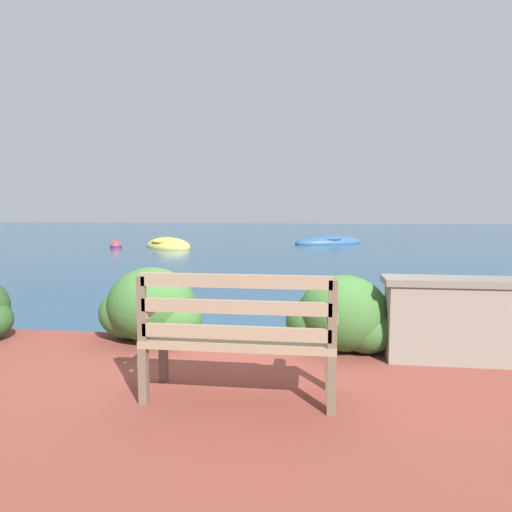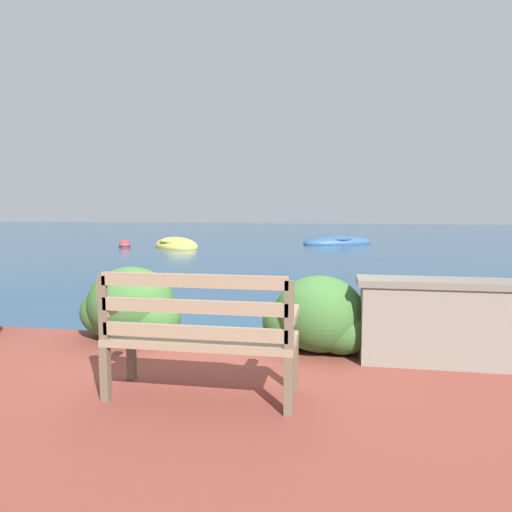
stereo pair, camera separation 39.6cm
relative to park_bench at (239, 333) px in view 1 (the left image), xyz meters
name	(u,v)px [view 1 (the left image)]	position (x,y,z in m)	size (l,w,h in m)	color
ground_plane	(256,358)	(-0.08, 1.54, -0.70)	(80.00, 80.00, 0.00)	navy
park_bench	(239,333)	(0.00, 0.00, 0.00)	(1.37, 0.48, 0.93)	brown
stone_wall	(487,320)	(2.03, 1.05, -0.10)	(1.80, 0.39, 0.75)	gray
hedge_clump_left	(150,309)	(-1.14, 1.30, -0.15)	(1.12, 0.80, 0.76)	#38662D
hedge_clump_centre	(342,318)	(0.79, 1.25, -0.17)	(1.07, 0.77, 0.73)	#38662D
rowboat_nearest	(168,246)	(-5.17, 14.07, -0.64)	(2.59, 2.38, 0.72)	#DBC64C
rowboat_mid	(329,242)	(1.11, 16.90, -0.65)	(3.40, 2.59, 0.67)	#2D517A
mooring_buoy	(116,246)	(-7.19, 13.76, -0.63)	(0.48, 0.48, 0.43)	red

